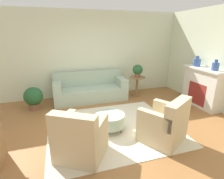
# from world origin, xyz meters

# --- Properties ---
(ground_plane) EXTENTS (16.00, 16.00, 0.00)m
(ground_plane) POSITION_xyz_m (0.00, 0.00, 0.00)
(ground_plane) COLOR #996638
(wall_back) EXTENTS (8.92, 0.12, 2.80)m
(wall_back) POSITION_xyz_m (0.00, 2.52, 1.40)
(wall_back) COLOR beige
(wall_back) RESTS_ON ground_plane
(rug) EXTENTS (2.87, 2.46, 0.01)m
(rug) POSITION_xyz_m (0.00, 0.00, 0.01)
(rug) COLOR beige
(rug) RESTS_ON ground_plane
(couch) EXTENTS (2.29, 0.89, 0.89)m
(couch) POSITION_xyz_m (-0.15, 1.98, 0.32)
(couch) COLOR #9EB29E
(couch) RESTS_ON ground_plane
(armchair_left) EXTENTS (1.05, 1.04, 0.92)m
(armchair_left) POSITION_xyz_m (-0.83, -0.78, 0.36)
(armchair_left) COLOR #C6B289
(armchair_left) RESTS_ON rug
(armchair_right) EXTENTS (1.05, 1.04, 0.92)m
(armchair_right) POSITION_xyz_m (0.83, -0.78, 0.36)
(armchair_right) COLOR #C6B289
(armchair_right) RESTS_ON rug
(ottoman_table) EXTENTS (0.65, 0.65, 0.38)m
(ottoman_table) POSITION_xyz_m (-0.09, -0.07, 0.26)
(ottoman_table) COLOR #9EB29E
(ottoman_table) RESTS_ON rug
(side_table) EXTENTS (0.53, 0.53, 0.68)m
(side_table) POSITION_xyz_m (1.46, 1.85, 0.46)
(side_table) COLOR olive
(side_table) RESTS_ON ground_plane
(fireplace) EXTENTS (0.44, 1.30, 1.15)m
(fireplace) POSITION_xyz_m (2.90, 0.48, 0.60)
(fireplace) COLOR silver
(fireplace) RESTS_ON ground_plane
(vase_mantel_near) EXTENTS (0.21, 0.21, 0.30)m
(vase_mantel_near) POSITION_xyz_m (2.89, 0.81, 1.27)
(vase_mantel_near) COLOR #38569E
(vase_mantel_near) RESTS_ON fireplace
(vase_mantel_far) EXTENTS (0.18, 0.18, 0.29)m
(vase_mantel_far) POSITION_xyz_m (2.89, 0.15, 1.26)
(vase_mantel_far) COLOR #38569E
(vase_mantel_far) RESTS_ON fireplace
(potted_plant_on_side_table) EXTENTS (0.33, 0.33, 0.41)m
(potted_plant_on_side_table) POSITION_xyz_m (1.46, 1.85, 0.91)
(potted_plant_on_side_table) COLOR brown
(potted_plant_on_side_table) RESTS_ON side_table
(potted_plant_floor) EXTENTS (0.52, 0.52, 0.65)m
(potted_plant_floor) POSITION_xyz_m (-1.83, 1.67, 0.36)
(potted_plant_floor) COLOR brown
(potted_plant_floor) RESTS_ON ground_plane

